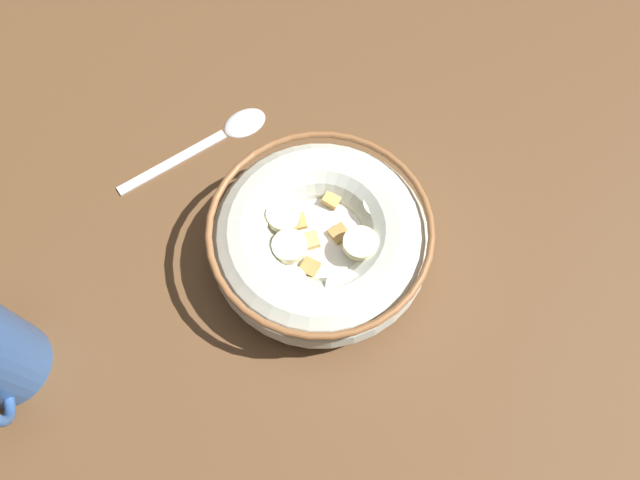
{
  "coord_description": "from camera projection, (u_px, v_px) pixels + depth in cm",
  "views": [
    {
      "loc": [
        18.26,
        -9.68,
        48.64
      ],
      "look_at": [
        0.0,
        0.0,
        3.0
      ],
      "focal_mm": 32.96,
      "sensor_mm": 36.0,
      "label": 1
    }
  ],
  "objects": [
    {
      "name": "spoon",
      "position": [
        224.0,
        132.0,
        0.58
      ],
      "size": [
        3.91,
        16.14,
        0.8
      ],
      "color": "silver",
      "rests_on": "ground_plane"
    },
    {
      "name": "ground_plane",
      "position": [
        320.0,
        258.0,
        0.54
      ],
      "size": [
        112.83,
        112.83,
        2.0
      ],
      "primitive_type": "cube",
      "color": "brown"
    },
    {
      "name": "cereal_bowl",
      "position": [
        320.0,
        240.0,
        0.5
      ],
      "size": [
        18.8,
        18.8,
        5.77
      ],
      "color": "beige",
      "rests_on": "ground_plane"
    }
  ]
}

